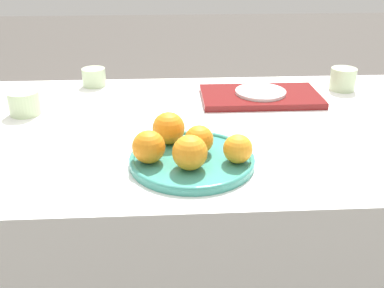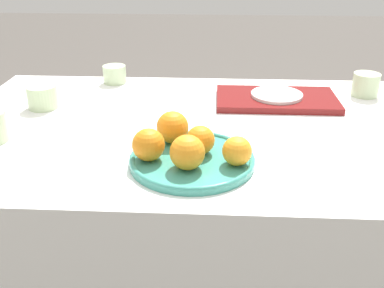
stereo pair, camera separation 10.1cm
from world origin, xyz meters
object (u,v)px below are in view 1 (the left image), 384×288
orange_2 (190,153)px  serving_tray (260,96)px  cup_0 (343,79)px  cup_1 (24,103)px  orange_3 (169,128)px  orange_1 (238,149)px  side_plate (261,92)px  orange_4 (149,147)px  orange_0 (199,140)px  fruit_platter (192,159)px  cup_2 (94,77)px

orange_2 → serving_tray: size_ratio=0.21×
cup_0 → cup_1: 1.01m
cup_1 → orange_3: bearing=-31.3°
orange_1 → cup_0: (0.43, 0.52, -0.01)m
cup_0 → cup_1: bearing=-170.7°
orange_1 → side_plate: orange_1 is taller
orange_4 → side_plate: bearing=52.0°
orange_0 → cup_0: bearing=42.6°
orange_2 → serving_tray: bearing=62.1°
orange_2 → orange_3: bearing=108.5°
orange_1 → orange_2: orange_2 is taller
orange_0 → orange_2: (-0.03, -0.08, 0.01)m
orange_0 → cup_0: (0.52, 0.47, -0.01)m
orange_2 → cup_0: size_ratio=0.92×
fruit_platter → orange_0: size_ratio=4.28×
orange_0 → orange_1: (0.08, -0.05, -0.00)m
serving_tray → side_plate: bearing=180.0°
side_plate → orange_0: bearing=-119.6°
fruit_platter → orange_4: (-0.10, -0.01, 0.04)m
orange_2 → cup_0: (0.54, 0.55, -0.02)m
fruit_platter → orange_4: orange_4 is taller
fruit_platter → side_plate: (0.24, 0.42, 0.01)m
orange_3 → cup_0: (0.58, 0.42, -0.02)m
orange_3 → side_plate: bearing=48.9°
orange_1 → cup_2: (-0.40, 0.62, -0.02)m
orange_0 → orange_1: size_ratio=1.02×
fruit_platter → cup_0: bearing=43.1°
fruit_platter → orange_1: orange_1 is taller
side_plate → cup_1: 0.71m
fruit_platter → orange_4: size_ratio=3.87×
orange_1 → orange_4: bearing=176.4°
cup_0 → orange_2: bearing=-134.6°
cup_1 → cup_2: (0.16, 0.25, -0.00)m
orange_4 → serving_tray: size_ratio=0.20×
orange_2 → cup_0: 0.77m
orange_1 → orange_4: size_ratio=0.89×
cup_0 → cup_2: size_ratio=1.06×
orange_1 → fruit_platter: bearing=166.0°
cup_0 → orange_1: bearing=-129.5°
fruit_platter → orange_2: orange_2 is taller
orange_3 → cup_2: bearing=116.4°
orange_3 → serving_tray: size_ratio=0.21×
orange_4 → orange_2: bearing=-22.0°
side_plate → cup_2: (-0.54, 0.17, 0.01)m
orange_3 → cup_1: orange_3 is taller
side_plate → serving_tray: bearing=0.0°
orange_1 → serving_tray: (0.14, 0.44, -0.04)m
orange_4 → cup_2: orange_4 is taller
cup_0 → cup_1: size_ratio=0.94×
fruit_platter → serving_tray: bearing=60.2°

